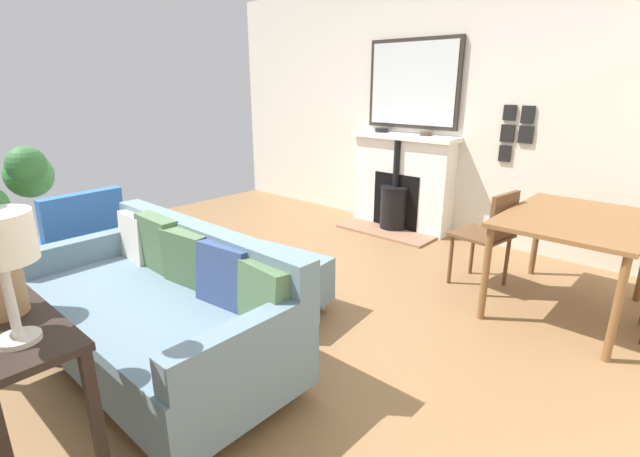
% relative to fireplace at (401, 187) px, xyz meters
% --- Properties ---
extents(ground_plane, '(5.58, 5.71, 0.01)m').
position_rel_fireplace_xyz_m(ground_plane, '(2.57, 0.09, -0.49)').
color(ground_plane, olive).
extents(wall_left, '(0.12, 5.71, 2.70)m').
position_rel_fireplace_xyz_m(wall_left, '(-0.22, 0.09, 0.86)').
color(wall_left, silver).
rests_on(wall_left, ground).
extents(fireplace, '(0.64, 1.25, 1.08)m').
position_rel_fireplace_xyz_m(fireplace, '(0.00, 0.00, 0.00)').
color(fireplace, '#93664C').
rests_on(fireplace, ground).
extents(mirror_over_mantel, '(0.04, 1.11, 0.94)m').
position_rel_fireplace_xyz_m(mirror_over_mantel, '(-0.13, 0.00, 1.12)').
color(mirror_over_mantel, '#2D2823').
extents(mantel_bowl_near, '(0.15, 0.15, 0.05)m').
position_rel_fireplace_xyz_m(mantel_bowl_near, '(-0.04, -0.32, 0.62)').
color(mantel_bowl_near, black).
rests_on(mantel_bowl_near, fireplace).
extents(mantel_bowl_far, '(0.13, 0.13, 0.04)m').
position_rel_fireplace_xyz_m(mantel_bowl_far, '(-0.04, 0.25, 0.61)').
color(mantel_bowl_far, '#47382D').
rests_on(mantel_bowl_far, fireplace).
extents(sofa, '(0.87, 1.82, 0.81)m').
position_rel_fireplace_xyz_m(sofa, '(3.23, 0.41, -0.13)').
color(sofa, '#B2B2B7').
rests_on(sofa, ground).
extents(ottoman, '(0.67, 0.78, 0.41)m').
position_rel_fireplace_xyz_m(ottoman, '(2.38, 0.43, -0.23)').
color(ottoman, '#B2B2B7').
rests_on(ottoman, ground).
extents(armchair_accent, '(0.71, 0.62, 0.84)m').
position_rel_fireplace_xyz_m(armchair_accent, '(3.15, -0.97, -0.02)').
color(armchair_accent, '#4C3321').
rests_on(armchair_accent, ground).
extents(dining_table, '(1.18, 0.89, 0.72)m').
position_rel_fireplace_xyz_m(dining_table, '(0.91, 2.01, 0.16)').
color(dining_table, brown).
rests_on(dining_table, ground).
extents(dining_chair_near_fireplace, '(0.45, 0.45, 0.82)m').
position_rel_fireplace_xyz_m(dining_chair_near_fireplace, '(0.92, 1.42, 0.00)').
color(dining_chair_near_fireplace, brown).
rests_on(dining_chair_near_fireplace, ground).
extents(photo_gallery_row, '(0.02, 0.30, 0.54)m').
position_rel_fireplace_xyz_m(photo_gallery_row, '(-0.15, 1.14, 0.70)').
color(photo_gallery_row, black).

